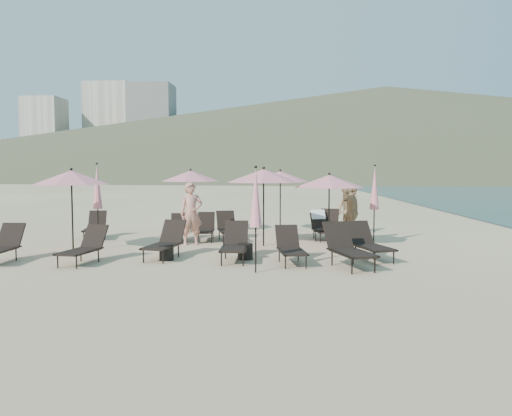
# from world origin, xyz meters

# --- Properties ---
(ground) EXTENTS (800.00, 800.00, 0.00)m
(ground) POSITION_xyz_m (0.00, 0.00, 0.00)
(ground) COLOR #D6BA8C
(ground) RESTS_ON ground
(volcanic_headland) EXTENTS (690.00, 690.00, 55.00)m
(volcanic_headland) POSITION_xyz_m (71.37, 302.62, 26.49)
(volcanic_headland) COLOR brown
(volcanic_headland) RESTS_ON ground
(hotel_skyline) EXTENTS (109.00, 82.00, 55.00)m
(hotel_skyline) POSITION_xyz_m (-93.62, 271.21, 24.18)
(hotel_skyline) COLOR beige
(hotel_skyline) RESTS_ON ground
(lounger_0) EXTENTS (0.68, 1.63, 0.93)m
(lounger_0) POSITION_xyz_m (-5.93, -0.54, 0.43)
(lounger_0) COLOR black
(lounger_0) RESTS_ON ground
(lounger_1) EXTENTS (0.82, 1.62, 0.89)m
(lounger_1) POSITION_xyz_m (-3.84, -0.48, 0.42)
(lounger_1) COLOR black
(lounger_1) RESTS_ON ground
(lounger_2) EXTENTS (0.87, 1.72, 0.95)m
(lounger_2) POSITION_xyz_m (-2.04, 0.39, 0.44)
(lounger_2) COLOR black
(lounger_2) RESTS_ON ground
(lounger_3) EXTENTS (0.68, 1.67, 0.95)m
(lounger_3) POSITION_xyz_m (-0.21, 0.16, 0.44)
(lounger_3) COLOR black
(lounger_3) RESTS_ON ground
(lounger_4) EXTENTS (0.84, 1.61, 0.88)m
(lounger_4) POSITION_xyz_m (1.20, -0.15, 0.41)
(lounger_4) COLOR black
(lounger_4) RESTS_ON ground
(lounger_5) EXTENTS (1.11, 1.74, 0.94)m
(lounger_5) POSITION_xyz_m (3.21, 0.51, 0.44)
(lounger_5) COLOR black
(lounger_5) RESTS_ON ground
(lounger_6) EXTENTS (0.92, 1.66, 0.90)m
(lounger_6) POSITION_xyz_m (-5.38, 4.09, 0.42)
(lounger_6) COLOR black
(lounger_6) RESTS_ON ground
(lounger_7) EXTENTS (0.82, 1.58, 0.86)m
(lounger_7) POSITION_xyz_m (-2.42, 3.66, 0.40)
(lounger_7) COLOR black
(lounger_7) RESTS_ON ground
(lounger_8) EXTENTS (0.74, 1.59, 0.89)m
(lounger_8) POSITION_xyz_m (-1.59, 3.93, 0.41)
(lounger_8) COLOR black
(lounger_8) RESTS_ON ground
(lounger_9) EXTENTS (1.02, 1.73, 0.93)m
(lounger_9) POSITION_xyz_m (-0.84, 3.88, 0.44)
(lounger_9) COLOR black
(lounger_9) RESTS_ON ground
(lounger_10) EXTENTS (0.82, 1.60, 0.95)m
(lounger_10) POSITION_xyz_m (2.25, 4.39, 0.45)
(lounger_10) COLOR black
(lounger_10) RESTS_ON ground
(lounger_11) EXTENTS (0.98, 1.79, 0.97)m
(lounger_11) POSITION_xyz_m (2.44, 4.48, 0.46)
(lounger_11) COLOR black
(lounger_11) RESTS_ON ground
(lounger_12) EXTENTS (1.19, 1.88, 1.01)m
(lounger_12) POSITION_xyz_m (2.54, -0.53, 0.47)
(lounger_12) COLOR black
(lounger_12) RESTS_ON ground
(umbrella_open_0) EXTENTS (2.19, 2.19, 2.36)m
(umbrella_open_0) POSITION_xyz_m (-4.91, 1.29, 2.08)
(umbrella_open_0) COLOR black
(umbrella_open_0) RESTS_ON ground
(umbrella_open_1) EXTENTS (2.23, 2.23, 2.40)m
(umbrella_open_1) POSITION_xyz_m (0.39, 2.74, 2.12)
(umbrella_open_1) COLOR black
(umbrella_open_1) RESTS_ON ground
(umbrella_open_2) EXTENTS (2.07, 2.07, 2.22)m
(umbrella_open_2) POSITION_xyz_m (2.34, 2.58, 1.97)
(umbrella_open_2) COLOR black
(umbrella_open_2) RESTS_ON ground
(umbrella_open_3) EXTENTS (2.20, 2.20, 2.37)m
(umbrella_open_3) POSITION_xyz_m (-2.47, 5.95, 2.10)
(umbrella_open_3) COLOR black
(umbrella_open_3) RESTS_ON ground
(umbrella_open_4) EXTENTS (2.19, 2.19, 2.35)m
(umbrella_open_4) POSITION_xyz_m (0.83, 6.38, 2.08)
(umbrella_open_4) COLOR black
(umbrella_open_4) RESTS_ON ground
(umbrella_closed_0) EXTENTS (0.28, 0.28, 2.38)m
(umbrella_closed_0) POSITION_xyz_m (0.42, -1.34, 1.65)
(umbrella_closed_0) COLOR black
(umbrella_closed_0) RESTS_ON ground
(umbrella_closed_1) EXTENTS (0.29, 0.29, 2.49)m
(umbrella_closed_1) POSITION_xyz_m (3.84, 3.61, 1.73)
(umbrella_closed_1) COLOR black
(umbrella_closed_1) RESTS_ON ground
(umbrella_closed_2) EXTENTS (0.30, 0.30, 2.54)m
(umbrella_closed_2) POSITION_xyz_m (-4.83, 2.97, 1.77)
(umbrella_closed_2) COLOR black
(umbrella_closed_2) RESTS_ON ground
(side_table_0) EXTENTS (0.37, 0.37, 0.42)m
(side_table_0) POSITION_xyz_m (-1.94, 0.07, 0.21)
(side_table_0) COLOR black
(side_table_0) RESTS_ON ground
(side_table_1) EXTENTS (0.39, 0.39, 0.41)m
(side_table_1) POSITION_xyz_m (0.04, 0.34, 0.21)
(side_table_1) COLOR black
(side_table_1) RESTS_ON ground
(beachgoer_a) EXTENTS (0.82, 0.68, 1.92)m
(beachgoer_a) POSITION_xyz_m (-1.85, 2.87, 0.96)
(beachgoer_a) COLOR tan
(beachgoer_a) RESTS_ON ground
(beachgoer_b) EXTENTS (1.01, 1.04, 1.69)m
(beachgoer_b) POSITION_xyz_m (3.25, 5.85, 0.84)
(beachgoer_b) COLOR #906E4A
(beachgoer_b) RESTS_ON ground
(beachgoer_c) EXTENTS (0.53, 1.13, 1.88)m
(beachgoer_c) POSITION_xyz_m (3.18, 3.80, 0.94)
(beachgoer_c) COLOR tan
(beachgoer_c) RESTS_ON ground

